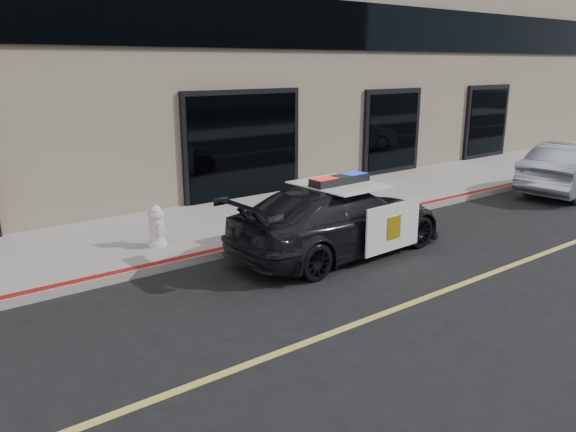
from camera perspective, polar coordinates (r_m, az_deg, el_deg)
ground at (r=10.69m, az=21.29°, el=-4.93°), size 120.00×120.00×0.00m
sidewalk_n at (r=13.96m, az=2.83°, el=1.04°), size 60.00×3.50×0.15m
police_car at (r=10.60m, az=5.20°, el=-0.28°), size 2.28×4.70×1.49m
silver_sedan at (r=17.45m, az=27.18°, el=4.34°), size 2.19×4.48×1.39m
fire_hydrant at (r=10.85m, az=-13.19°, el=-1.05°), size 0.36×0.51×0.80m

